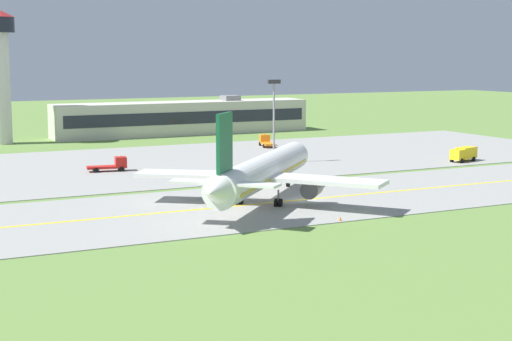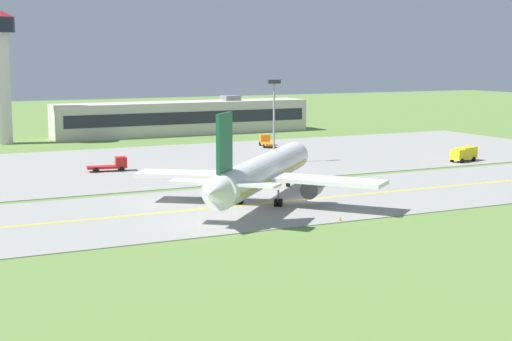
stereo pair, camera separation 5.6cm
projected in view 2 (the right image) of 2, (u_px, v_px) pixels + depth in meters
ground_plane at (302, 201)px, 103.25m from camera, size 500.00×500.00×0.00m
taxiway_strip at (302, 200)px, 103.24m from camera, size 240.00×28.00×0.10m
apron_pad at (236, 159)px, 144.88m from camera, size 140.00×52.00×0.10m
taxiway_centreline at (302, 200)px, 103.23m from camera, size 220.00×0.60×0.01m
airplane_lead at (262, 172)px, 100.41m from camera, size 30.55×31.88×12.70m
service_truck_baggage at (113, 165)px, 128.87m from camera, size 6.64×3.11×2.59m
service_truck_fuel at (464, 153)px, 140.60m from camera, size 6.34×3.80×2.60m
service_truck_catering at (266, 141)px, 164.25m from camera, size 3.60×6.71×2.59m
terminal_building at (184, 118)px, 189.66m from camera, size 62.46×10.03×9.08m
apron_light_mast at (274, 110)px, 137.89m from camera, size 2.40×0.50×14.70m
traffic_cone_near_edge at (340, 219)px, 90.20m from camera, size 0.44×0.44×0.60m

